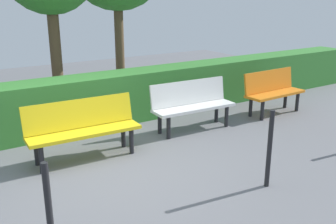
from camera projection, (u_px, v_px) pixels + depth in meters
The scene contains 7 objects.
ground_plane at pixel (104, 169), 5.29m from camera, with size 17.39×17.39×0.00m, color slate.
bench_orange at pixel (273, 90), 7.67m from camera, with size 1.37×0.49×0.86m.
bench_white at pixel (192, 103), 6.74m from camera, with size 1.55×0.52×0.86m.
bench_yellow at pixel (83, 126), 5.53m from camera, with size 1.65×0.54×0.86m.
hedge_row at pixel (109, 99), 7.09m from camera, with size 13.39×0.68×0.93m, color #387F33.
railing_post_mid at pixel (269, 149), 4.67m from camera, with size 0.06×0.06×1.00m, color black.
railing_post_far at pixel (50, 216), 3.26m from camera, with size 0.06×0.06×1.00m, color black.
Camera 1 is at (1.89, 4.53, 2.31)m, focal length 40.74 mm.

